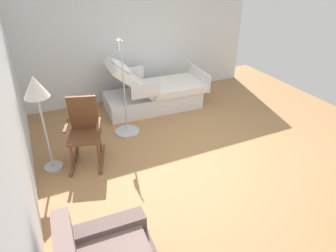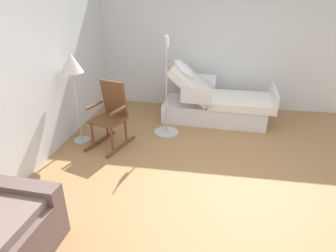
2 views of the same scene
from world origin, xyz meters
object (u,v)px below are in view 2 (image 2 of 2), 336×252
hospital_bed (215,104)px  floor_lamp (72,69)px  iv_pole (166,120)px  rocking_chair (111,115)px

hospital_bed → floor_lamp: 2.70m
hospital_bed → iv_pole: 1.13m
hospital_bed → iv_pole: (-0.75, 0.84, -0.07)m
hospital_bed → iv_pole: bearing=131.8°
floor_lamp → iv_pole: iv_pole is taller
rocking_chair → floor_lamp: 0.91m
hospital_bed → rocking_chair: bearing=127.6°
hospital_bed → iv_pole: iv_pole is taller
rocking_chair → iv_pole: iv_pole is taller
hospital_bed → rocking_chair: size_ratio=2.01×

